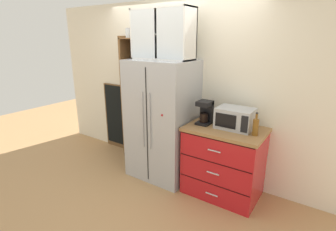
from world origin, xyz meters
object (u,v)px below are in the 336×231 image
at_px(mug_charcoal, 228,123).
at_px(microwave, 235,118).
at_px(coffee_maker, 205,112).
at_px(bottle_amber, 256,125).
at_px(refrigerator, 162,120).
at_px(chalkboard_menu, 118,117).
at_px(bottle_cobalt, 225,121).

bearing_deg(mug_charcoal, microwave, -10.02).
distance_m(coffee_maker, bottle_amber, 0.67).
bearing_deg(microwave, coffee_maker, -173.82).
bearing_deg(bottle_amber, coffee_maker, 175.05).
relative_size(mug_charcoal, bottle_amber, 0.43).
distance_m(refrigerator, mug_charcoal, 0.97).
bearing_deg(refrigerator, mug_charcoal, 5.77).
xyz_separation_m(microwave, mug_charcoal, (-0.09, 0.02, -0.09)).
distance_m(refrigerator, chalkboard_menu, 1.33).
bearing_deg(mug_charcoal, chalkboard_menu, 173.97).
xyz_separation_m(microwave, coffee_maker, (-0.39, -0.04, 0.03)).
bearing_deg(mug_charcoal, refrigerator, -174.23).
distance_m(microwave, coffee_maker, 0.39).
height_order(mug_charcoal, bottle_cobalt, bottle_cobalt).
bearing_deg(coffee_maker, bottle_cobalt, -12.25).
bearing_deg(bottle_amber, bottle_cobalt, -178.94).
relative_size(refrigerator, chalkboard_menu, 1.43).
relative_size(refrigerator, bottle_cobalt, 6.99).
bearing_deg(microwave, refrigerator, -175.54).
xyz_separation_m(microwave, chalkboard_menu, (-2.31, 0.25, -0.45)).
height_order(microwave, mug_charcoal, microwave).
height_order(coffee_maker, bottle_amber, coffee_maker).
xyz_separation_m(bottle_amber, bottle_cobalt, (-0.37, -0.01, -0.01)).
distance_m(bottle_amber, chalkboard_menu, 2.65).
relative_size(bottle_cobalt, chalkboard_menu, 0.20).
height_order(mug_charcoal, chalkboard_menu, chalkboard_menu).
relative_size(microwave, bottle_amber, 1.60).
height_order(refrigerator, coffee_maker, refrigerator).
height_order(refrigerator, bottle_amber, refrigerator).
xyz_separation_m(mug_charcoal, chalkboard_menu, (-2.22, 0.23, -0.37)).
relative_size(bottle_amber, chalkboard_menu, 0.23).
bearing_deg(refrigerator, bottle_amber, -0.78).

